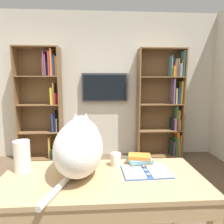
{
  "coord_description": "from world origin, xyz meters",
  "views": [
    {
      "loc": [
        0.02,
        1.55,
        1.39
      ],
      "look_at": [
        -0.15,
        -1.12,
        1.01
      ],
      "focal_mm": 31.28,
      "sensor_mm": 36.0,
      "label": 1
    }
  ],
  "objects_px": {
    "bookshelf_left": "(165,105)",
    "wall_mounted_tv": "(105,87)",
    "cat": "(79,144)",
    "bookshelf_right": "(44,104)",
    "desk_book_stack": "(140,160)",
    "desk": "(102,197)",
    "open_binder": "(146,171)",
    "coffee_mug": "(116,159)",
    "paper_towel_roll": "(22,156)"
  },
  "relations": [
    {
      "from": "bookshelf_left",
      "to": "coffee_mug",
      "type": "xyz_separation_m",
      "value": [
        1.12,
        2.21,
        -0.17
      ]
    },
    {
      "from": "wall_mounted_tv",
      "to": "desk_book_stack",
      "type": "relative_size",
      "value": 4.25
    },
    {
      "from": "desk",
      "to": "desk_book_stack",
      "type": "height_order",
      "value": "desk_book_stack"
    },
    {
      "from": "open_binder",
      "to": "desk_book_stack",
      "type": "relative_size",
      "value": 1.68
    },
    {
      "from": "paper_towel_roll",
      "to": "coffee_mug",
      "type": "distance_m",
      "value": 0.67
    },
    {
      "from": "cat",
      "to": "bookshelf_right",
      "type": "bearing_deg",
      "value": -69.2
    },
    {
      "from": "bookshelf_left",
      "to": "desk",
      "type": "bearing_deg",
      "value": 62.96
    },
    {
      "from": "cat",
      "to": "desk_book_stack",
      "type": "distance_m",
      "value": 0.48
    },
    {
      "from": "wall_mounted_tv",
      "to": "desk_book_stack",
      "type": "xyz_separation_m",
      "value": [
        -0.21,
        2.28,
        -0.51
      ]
    },
    {
      "from": "bookshelf_right",
      "to": "cat",
      "type": "bearing_deg",
      "value": 110.8
    },
    {
      "from": "desk_book_stack",
      "to": "desk",
      "type": "bearing_deg",
      "value": 34.92
    },
    {
      "from": "paper_towel_roll",
      "to": "desk_book_stack",
      "type": "relative_size",
      "value": 1.1
    },
    {
      "from": "bookshelf_left",
      "to": "desk",
      "type": "relative_size",
      "value": 1.49
    },
    {
      "from": "desk",
      "to": "desk_book_stack",
      "type": "relative_size",
      "value": 6.72
    },
    {
      "from": "paper_towel_roll",
      "to": "bookshelf_left",
      "type": "bearing_deg",
      "value": -128.34
    },
    {
      "from": "paper_towel_roll",
      "to": "open_binder",
      "type": "bearing_deg",
      "value": 175.05
    },
    {
      "from": "bookshelf_left",
      "to": "cat",
      "type": "xyz_separation_m",
      "value": [
        1.39,
        2.28,
        -0.02
      ]
    },
    {
      "from": "desk",
      "to": "bookshelf_left",
      "type": "bearing_deg",
      "value": -117.04
    },
    {
      "from": "cat",
      "to": "desk_book_stack",
      "type": "xyz_separation_m",
      "value": [
        -0.45,
        -0.07,
        -0.16
      ]
    },
    {
      "from": "cat",
      "to": "paper_towel_roll",
      "type": "height_order",
      "value": "cat"
    },
    {
      "from": "open_binder",
      "to": "desk_book_stack",
      "type": "height_order",
      "value": "desk_book_stack"
    },
    {
      "from": "bookshelf_left",
      "to": "cat",
      "type": "relative_size",
      "value": 2.91
    },
    {
      "from": "bookshelf_right",
      "to": "coffee_mug",
      "type": "relative_size",
      "value": 21.18
    },
    {
      "from": "bookshelf_left",
      "to": "desk_book_stack",
      "type": "relative_size",
      "value": 10.04
    },
    {
      "from": "bookshelf_right",
      "to": "bookshelf_left",
      "type": "bearing_deg",
      "value": -179.96
    },
    {
      "from": "cat",
      "to": "paper_towel_roll",
      "type": "xyz_separation_m",
      "value": [
        0.4,
        -0.02,
        -0.09
      ]
    },
    {
      "from": "coffee_mug",
      "to": "wall_mounted_tv",
      "type": "bearing_deg",
      "value": -89.39
    },
    {
      "from": "bookshelf_left",
      "to": "open_binder",
      "type": "xyz_separation_m",
      "value": [
        0.92,
        2.34,
        -0.21
      ]
    },
    {
      "from": "desk",
      "to": "wall_mounted_tv",
      "type": "bearing_deg",
      "value": -91.87
    },
    {
      "from": "wall_mounted_tv",
      "to": "open_binder",
      "type": "relative_size",
      "value": 2.53
    },
    {
      "from": "wall_mounted_tv",
      "to": "desk",
      "type": "xyz_separation_m",
      "value": [
        0.08,
        2.49,
        -0.68
      ]
    },
    {
      "from": "desk",
      "to": "paper_towel_roll",
      "type": "xyz_separation_m",
      "value": [
        0.56,
        -0.15,
        0.24
      ]
    },
    {
      "from": "bookshelf_left",
      "to": "wall_mounted_tv",
      "type": "height_order",
      "value": "bookshelf_left"
    },
    {
      "from": "cat",
      "to": "coffee_mug",
      "type": "xyz_separation_m",
      "value": [
        -0.26,
        -0.07,
        -0.15
      ]
    },
    {
      "from": "desk",
      "to": "cat",
      "type": "distance_m",
      "value": 0.39
    },
    {
      "from": "desk",
      "to": "cat",
      "type": "height_order",
      "value": "cat"
    },
    {
      "from": "bookshelf_left",
      "to": "coffee_mug",
      "type": "distance_m",
      "value": 2.48
    },
    {
      "from": "coffee_mug",
      "to": "desk",
      "type": "bearing_deg",
      "value": 62.29
    },
    {
      "from": "cat",
      "to": "open_binder",
      "type": "bearing_deg",
      "value": 172.72
    },
    {
      "from": "desk",
      "to": "desk_book_stack",
      "type": "bearing_deg",
      "value": -145.08
    },
    {
      "from": "bookshelf_left",
      "to": "desk",
      "type": "xyz_separation_m",
      "value": [
        1.23,
        2.41,
        -0.35
      ]
    },
    {
      "from": "bookshelf_left",
      "to": "wall_mounted_tv",
      "type": "relative_size",
      "value": 2.37
    },
    {
      "from": "coffee_mug",
      "to": "cat",
      "type": "bearing_deg",
      "value": 15.23
    },
    {
      "from": "bookshelf_right",
      "to": "wall_mounted_tv",
      "type": "bearing_deg",
      "value": -175.73
    },
    {
      "from": "paper_towel_roll",
      "to": "desk",
      "type": "bearing_deg",
      "value": 165.47
    },
    {
      "from": "wall_mounted_tv",
      "to": "desk_book_stack",
      "type": "height_order",
      "value": "wall_mounted_tv"
    },
    {
      "from": "wall_mounted_tv",
      "to": "desk_book_stack",
      "type": "distance_m",
      "value": 2.35
    },
    {
      "from": "desk",
      "to": "desk_book_stack",
      "type": "distance_m",
      "value": 0.39
    },
    {
      "from": "coffee_mug",
      "to": "open_binder",
      "type": "bearing_deg",
      "value": 147.05
    },
    {
      "from": "cat",
      "to": "coffee_mug",
      "type": "height_order",
      "value": "cat"
    }
  ]
}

